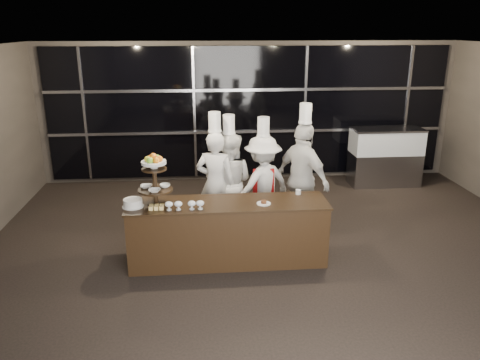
{
  "coord_description": "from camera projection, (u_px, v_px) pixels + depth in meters",
  "views": [
    {
      "loc": [
        -1.08,
        -5.09,
        3.29
      ],
      "look_at": [
        -0.52,
        1.37,
        1.15
      ],
      "focal_mm": 35.0,
      "sensor_mm": 36.0,
      "label": 1
    }
  ],
  "objects": [
    {
      "name": "window_wall",
      "position": [
        250.0,
        113.0,
        10.13
      ],
      "size": [
        8.6,
        0.1,
        2.8
      ],
      "color": "black",
      "rests_on": "ground"
    },
    {
      "name": "pastry_squares",
      "position": [
        156.0,
        207.0,
        6.35
      ],
      "size": [
        0.2,
        0.12,
        0.05
      ],
      "color": "#FFD97C",
      "rests_on": "buffet_counter"
    },
    {
      "name": "chef_c",
      "position": [
        263.0,
        184.0,
        7.66
      ],
      "size": [
        1.22,
        1.05,
        1.94
      ],
      "color": "silver",
      "rests_on": "ground"
    },
    {
      "name": "display_case",
      "position": [
        385.0,
        154.0,
        10.02
      ],
      "size": [
        1.49,
        0.65,
        1.24
      ],
      "color": "#A5A5AA",
      "rests_on": "ground"
    },
    {
      "name": "chef_a",
      "position": [
        216.0,
        183.0,
        7.5
      ],
      "size": [
        0.73,
        0.58,
        2.04
      ],
      "color": "silver",
      "rests_on": "ground"
    },
    {
      "name": "small_plate",
      "position": [
        264.0,
        203.0,
        6.54
      ],
      "size": [
        0.2,
        0.2,
        0.05
      ],
      "color": "white",
      "rests_on": "buffet_counter"
    },
    {
      "name": "room",
      "position": [
        295.0,
        187.0,
        5.46
      ],
      "size": [
        10.0,
        10.0,
        10.0
      ],
      "color": "black",
      "rests_on": "ground"
    },
    {
      "name": "chef_b",
      "position": [
        229.0,
        182.0,
        7.72
      ],
      "size": [
        0.94,
        0.81,
        1.96
      ],
      "color": "white",
      "rests_on": "ground"
    },
    {
      "name": "buffet_counter",
      "position": [
        228.0,
        232.0,
        6.74
      ],
      "size": [
        2.84,
        0.74,
        0.92
      ],
      "color": "black",
      "rests_on": "ground"
    },
    {
      "name": "chef_cup",
      "position": [
        298.0,
        192.0,
        6.91
      ],
      "size": [
        0.08,
        0.08,
        0.07
      ],
      "primitive_type": "cylinder",
      "color": "white",
      "rests_on": "buffet_counter"
    },
    {
      "name": "layer_cake",
      "position": [
        133.0,
        203.0,
        6.43
      ],
      "size": [
        0.3,
        0.3,
        0.11
      ],
      "color": "white",
      "rests_on": "buffet_counter"
    },
    {
      "name": "compotes",
      "position": [
        185.0,
        204.0,
        6.32
      ],
      "size": [
        0.53,
        0.11,
        0.12
      ],
      "color": "silver",
      "rests_on": "buffet_counter"
    },
    {
      "name": "chef_d",
      "position": [
        303.0,
        179.0,
        7.52
      ],
      "size": [
        0.98,
        1.17,
        2.17
      ],
      "color": "silver",
      "rests_on": "ground"
    },
    {
      "name": "display_stand",
      "position": [
        155.0,
        176.0,
        6.39
      ],
      "size": [
        0.48,
        0.48,
        0.74
      ],
      "color": "black",
      "rests_on": "buffet_counter"
    }
  ]
}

